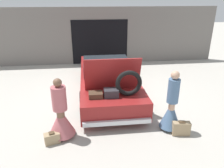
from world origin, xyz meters
The scene contains 7 objects.
ground_plane centered at (0.00, 0.00, 0.00)m, with size 40.00×40.00×0.00m, color #ADA89E.
garage_wall_back centered at (0.00, 3.80, 1.39)m, with size 12.00×0.14×2.80m.
car centered at (0.00, 0.00, 0.54)m, with size 1.92×5.00×1.73m.
person_left centered at (-1.41, -2.50, 0.55)m, with size 0.67×0.67×1.56m.
person_right centered at (1.41, -2.52, 0.59)m, with size 0.55×0.55×1.64m.
suitcase_beside_left_person centered at (-1.63, -2.77, 0.14)m, with size 0.40×0.30×0.30m.
suitcase_beside_right_person centered at (1.60, -2.81, 0.18)m, with size 0.46×0.22×0.39m.
Camera 1 is at (-0.72, -7.27, 3.34)m, focal length 35.00 mm.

